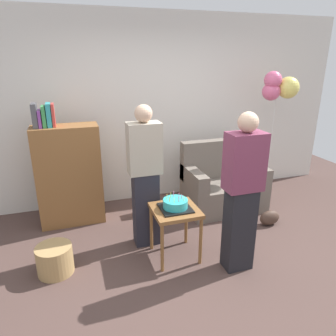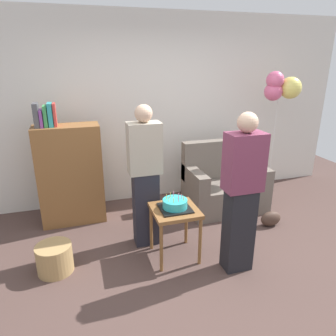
# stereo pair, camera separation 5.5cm
# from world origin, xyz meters

# --- Properties ---
(ground_plane) EXTENTS (8.00, 8.00, 0.00)m
(ground_plane) POSITION_xyz_m (0.00, 0.00, 0.00)
(ground_plane) COLOR #4C3833
(wall_back) EXTENTS (6.00, 0.10, 2.70)m
(wall_back) POSITION_xyz_m (0.00, 2.05, 1.35)
(wall_back) COLOR silver
(wall_back) RESTS_ON ground_plane
(couch) EXTENTS (1.10, 0.70, 0.96)m
(couch) POSITION_xyz_m (0.81, 1.31, 0.34)
(couch) COLOR #6B6056
(couch) RESTS_ON ground_plane
(bookshelf) EXTENTS (0.80, 0.36, 1.58)m
(bookshelf) POSITION_xyz_m (-1.29, 1.53, 0.67)
(bookshelf) COLOR brown
(bookshelf) RESTS_ON ground_plane
(side_table) EXTENTS (0.48, 0.48, 0.58)m
(side_table) POSITION_xyz_m (-0.24, 0.36, 0.49)
(side_table) COLOR brown
(side_table) RESTS_ON ground_plane
(birthday_cake) EXTENTS (0.32, 0.32, 0.17)m
(birthday_cake) POSITION_xyz_m (-0.24, 0.36, 0.63)
(birthday_cake) COLOR black
(birthday_cake) RESTS_ON side_table
(person_blowing_candles) EXTENTS (0.36, 0.22, 1.63)m
(person_blowing_candles) POSITION_xyz_m (-0.47, 0.73, 0.83)
(person_blowing_candles) COLOR #23232D
(person_blowing_candles) RESTS_ON ground_plane
(person_holding_cake) EXTENTS (0.36, 0.22, 1.63)m
(person_holding_cake) POSITION_xyz_m (0.31, -0.01, 0.83)
(person_holding_cake) COLOR black
(person_holding_cake) RESTS_ON ground_plane
(wicker_basket) EXTENTS (0.36, 0.36, 0.30)m
(wicker_basket) POSITION_xyz_m (-1.50, 0.47, 0.15)
(wicker_basket) COLOR #A88451
(wicker_basket) RESTS_ON ground_plane
(handbag) EXTENTS (0.28, 0.14, 0.20)m
(handbag) POSITION_xyz_m (1.16, 0.62, 0.10)
(handbag) COLOR #473328
(handbag) RESTS_ON ground_plane
(balloon_bunch) EXTENTS (0.50, 0.34, 1.91)m
(balloon_bunch) POSITION_xyz_m (1.61, 1.32, 1.70)
(balloon_bunch) COLOR silver
(balloon_bunch) RESTS_ON ground_plane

